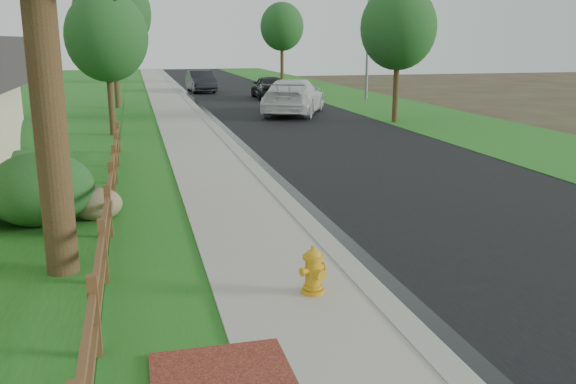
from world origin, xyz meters
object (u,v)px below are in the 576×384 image
object	(u,v)px
fire_hydrant	(313,271)
streetlight	(366,17)
ranch_fence	(110,194)
white_suv	(294,97)
dark_car_mid	(269,87)

from	to	relation	value
fire_hydrant	streetlight	world-z (taller)	streetlight
ranch_fence	streetlight	size ratio (longest dim) A/B	1.81
fire_hydrant	white_suv	xyz separation A→B (m)	(5.72, 23.08, 0.50)
dark_car_mid	streetlight	size ratio (longest dim) A/B	0.49
dark_car_mid	streetlight	world-z (taller)	streetlight
ranch_fence	dark_car_mid	distance (m)	28.79
fire_hydrant	white_suv	bearing A→B (deg)	76.09
white_suv	dark_car_mid	world-z (taller)	white_suv
ranch_fence	white_suv	bearing A→B (deg)	64.22
white_suv	streetlight	world-z (taller)	streetlight
fire_hydrant	white_suv	size ratio (longest dim) A/B	0.12
white_suv	dark_car_mid	bearing A→B (deg)	-69.43
ranch_fence	fire_hydrant	xyz separation A→B (m)	(3.06, -4.90, -0.17)
fire_hydrant	dark_car_mid	xyz separation A→B (m)	(6.35, 32.11, 0.37)
ranch_fence	streetlight	distance (m)	30.00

